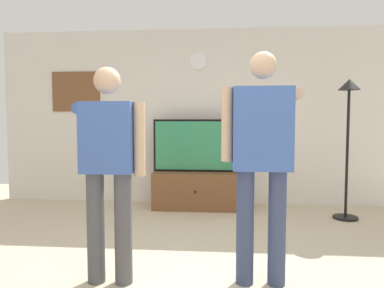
{
  "coord_description": "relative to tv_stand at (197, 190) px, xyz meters",
  "views": [
    {
      "loc": [
        0.3,
        -2.62,
        1.31
      ],
      "look_at": [
        -0.02,
        1.2,
        1.05
      ],
      "focal_mm": 33.24,
      "sensor_mm": 36.0,
      "label": 1
    }
  ],
  "objects": [
    {
      "name": "person_standing_nearer_couch",
      "position": [
        0.69,
        -2.4,
        0.79
      ],
      "size": [
        0.64,
        0.78,
        1.84
      ],
      "color": "#384266",
      "rests_on": "ground_plane"
    },
    {
      "name": "television",
      "position": [
        0.0,
        0.05,
        0.66
      ],
      "size": [
        1.3,
        0.07,
        0.78
      ],
      "color": "black",
      "rests_on": "tv_stand"
    },
    {
      "name": "back_wall",
      "position": [
        0.07,
        0.35,
        1.08
      ],
      "size": [
        6.4,
        0.1,
        2.7
      ],
      "primitive_type": "cube",
      "color": "silver",
      "rests_on": "ground_plane"
    },
    {
      "name": "person_standing_nearer_lamp",
      "position": [
        -0.52,
        -2.48,
        0.71
      ],
      "size": [
        0.59,
        0.78,
        1.72
      ],
      "color": "#4C4C51",
      "rests_on": "ground_plane"
    },
    {
      "name": "framed_picture",
      "position": [
        -1.94,
        0.3,
        1.49
      ],
      "size": [
        0.77,
        0.04,
        0.62
      ],
      "primitive_type": "cube",
      "color": "brown"
    },
    {
      "name": "floor_lamp",
      "position": [
        2.01,
        -0.43,
        1.05
      ],
      "size": [
        0.32,
        0.32,
        1.84
      ],
      "color": "black",
      "rests_on": "ground_plane"
    },
    {
      "name": "wall_clock",
      "position": [
        -0.0,
        0.29,
        1.94
      ],
      "size": [
        0.26,
        0.03,
        0.26
      ],
      "primitive_type": "cylinder",
      "rotation": [
        1.57,
        0.0,
        0.0
      ],
      "color": "white"
    },
    {
      "name": "tv_stand",
      "position": [
        0.0,
        0.0,
        0.0
      ],
      "size": [
        1.27,
        0.57,
        0.54
      ],
      "color": "brown",
      "rests_on": "ground_plane"
    }
  ]
}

